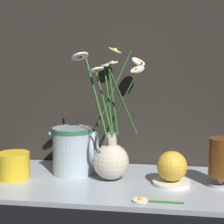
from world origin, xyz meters
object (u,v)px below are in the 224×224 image
Objects in this scene: ceramic_pitcher at (74,149)px; tea_glass at (221,159)px; vase_with_flowers at (111,154)px; orange_fruit at (172,166)px; yellow_mug at (13,166)px.

ceramic_pitcher is 1.14× the size of tea_glass.
vase_with_flowers reaches higher than tea_glass.
ceramic_pitcher reaches higher than orange_fruit.
orange_fruit is (0.43, 0.01, 0.01)m from yellow_mug.
vase_with_flowers is at bearing 7.01° from yellow_mug.
yellow_mug is 0.55m from tea_glass.
ceramic_pitcher is at bearing 172.72° from tea_glass.
tea_glass is at bearing -7.28° from ceramic_pitcher.
orange_fruit is (0.16, -0.02, -0.02)m from vase_with_flowers.
vase_with_flowers is 2.50× the size of ceramic_pitcher.
ceramic_pitcher is (-0.11, 0.03, 0.00)m from vase_with_flowers.
orange_fruit is at bearing -11.32° from ceramic_pitcher.
vase_with_flowers reaches higher than yellow_mug.
orange_fruit is (-0.12, -0.00, -0.02)m from tea_glass.
yellow_mug is 0.43m from orange_fruit.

